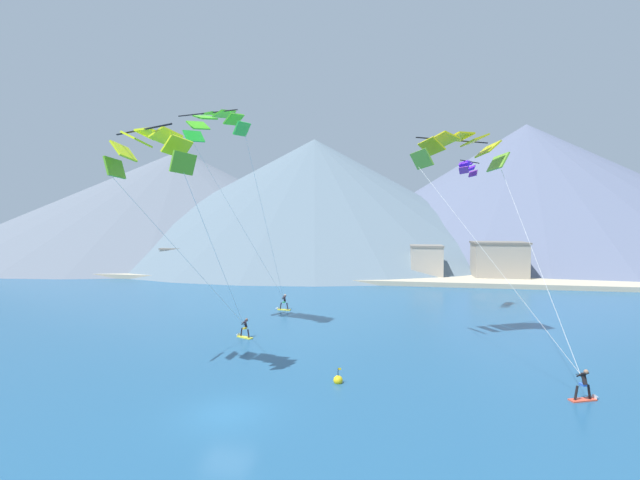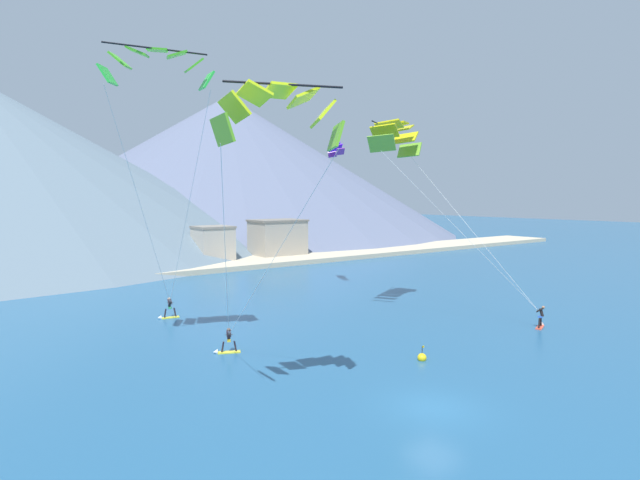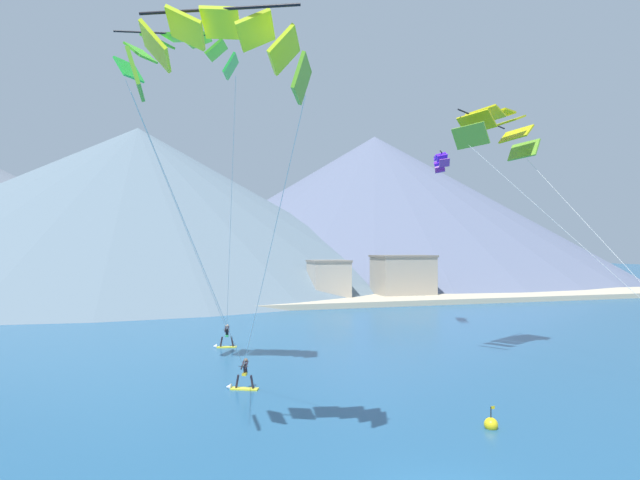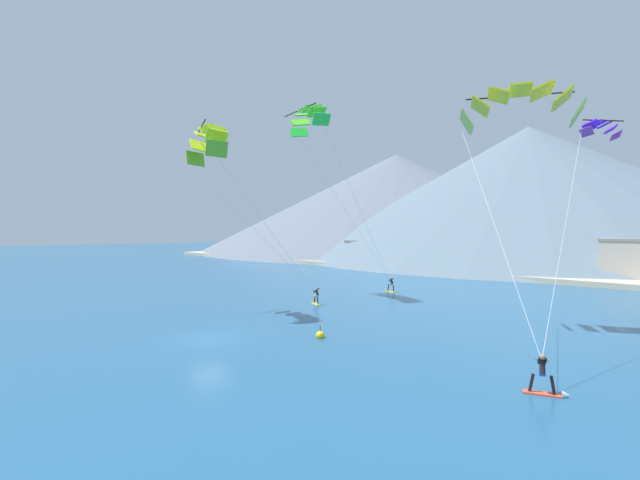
{
  "view_description": "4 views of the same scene",
  "coord_description": "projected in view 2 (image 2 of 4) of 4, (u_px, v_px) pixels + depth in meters",
  "views": [
    {
      "loc": [
        8.26,
        -19.51,
        9.41
      ],
      "look_at": [
        2.11,
        13.8,
        8.06
      ],
      "focal_mm": 24.0,
      "sensor_mm": 36.0,
      "label": 1
    },
    {
      "loc": [
        -17.98,
        -15.31,
        10.02
      ],
      "look_at": [
        3.81,
        14.32,
        6.84
      ],
      "focal_mm": 28.0,
      "sensor_mm": 36.0,
      "label": 2
    },
    {
      "loc": [
        -7.59,
        -12.6,
        7.33
      ],
      "look_at": [
        1.21,
        17.68,
        7.87
      ],
      "focal_mm": 28.0,
      "sensor_mm": 36.0,
      "label": 3
    },
    {
      "loc": [
        23.8,
        -14.0,
        6.8
      ],
      "look_at": [
        -3.77,
        13.64,
        5.93
      ],
      "focal_mm": 24.0,
      "sensor_mm": 36.0,
      "label": 4
    }
  ],
  "objects": [
    {
      "name": "ground_plane",
      "position": [
        433.0,
        408.0,
        23.76
      ],
      "size": [
        400.0,
        400.0,
        0.0
      ],
      "primitive_type": "plane",
      "color": "#23567F"
    },
    {
      "name": "kitesurfer_near_lead",
      "position": [
        541.0,
        320.0,
        38.41
      ],
      "size": [
        1.77,
        1.01,
        1.81
      ],
      "color": "#E54C33",
      "rests_on": "ground"
    },
    {
      "name": "kitesurfer_near_trail",
      "position": [
        167.0,
        312.0,
        41.33
      ],
      "size": [
        1.78,
        0.76,
        1.74
      ],
      "color": "yellow",
      "rests_on": "ground"
    },
    {
      "name": "kitesurfer_mid_center",
      "position": [
        225.0,
        346.0,
        32.1
      ],
      "size": [
        1.75,
        1.08,
        1.65
      ],
      "color": "yellow",
      "rests_on": "ground"
    },
    {
      "name": "parafoil_kite_near_lead",
      "position": [
        396.0,
        135.0,
        42.78
      ],
      "size": [
        8.81,
        13.47,
        15.04
      ],
      "color": "#76B432"
    },
    {
      "name": "parafoil_kite_near_trail",
      "position": [
        158.0,
        64.0,
        30.4
      ],
      "size": [
        7.01,
        10.99,
        17.81
      ],
      "color": "green"
    },
    {
      "name": "parafoil_kite_mid_center",
      "position": [
        280.0,
        111.0,
        21.84
      ],
      "size": [
        5.89,
        11.27,
        13.65
      ],
      "color": "#66B325"
    },
    {
      "name": "parafoil_kite_distant_high_outer",
      "position": [
        335.0,
        148.0,
        53.2
      ],
      "size": [
        2.52,
        3.98,
        1.51
      ],
      "color": "purple"
    },
    {
      "name": "race_marker_buoy",
      "position": [
        422.0,
        358.0,
        30.65
      ],
      "size": [
        0.56,
        0.56,
        1.02
      ],
      "color": "yellow",
      "rests_on": "ground"
    },
    {
      "name": "shoreline_strip",
      "position": [
        131.0,
        273.0,
        63.84
      ],
      "size": [
        180.0,
        10.0,
        0.7
      ],
      "primitive_type": "cube",
      "color": "beige",
      "rests_on": "ground"
    },
    {
      "name": "shore_building_harbour_front",
      "position": [
        213.0,
        245.0,
        73.84
      ],
      "size": [
        5.29,
        5.03,
        5.74
      ],
      "color": "#B7AD9E",
      "rests_on": "ground"
    },
    {
      "name": "shore_building_promenade_mid",
      "position": [
        278.0,
        239.0,
        80.98
      ],
      "size": [
        8.36,
        6.09,
        6.37
      ],
      "color": "#A89E8E",
      "rests_on": "ground"
    },
    {
      "name": "mountain_peak_central_summit",
      "position": [
        228.0,
        165.0,
        136.96
      ],
      "size": [
        122.39,
        122.39,
        37.35
      ],
      "color": "slate",
      "rests_on": "ground"
    }
  ]
}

